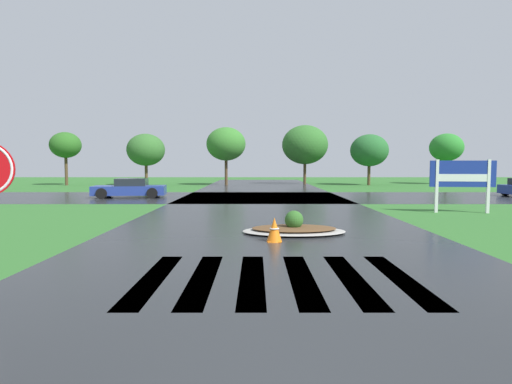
{
  "coord_description": "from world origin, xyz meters",
  "views": [
    {
      "loc": [
        -0.38,
        -3.18,
        2.09
      ],
      "look_at": [
        -0.42,
        9.46,
        1.22
      ],
      "focal_mm": 29.2,
      "sensor_mm": 36.0,
      "label": 1
    }
  ],
  "objects_px": {
    "median_island": "(295,229)",
    "traffic_cone": "(276,230)",
    "car_dark_suv": "(132,189)",
    "estate_billboard": "(464,177)"
  },
  "relations": [
    {
      "from": "median_island",
      "to": "traffic_cone",
      "type": "height_order",
      "value": "median_island"
    },
    {
      "from": "estate_billboard",
      "to": "car_dark_suv",
      "type": "relative_size",
      "value": 0.59
    },
    {
      "from": "median_island",
      "to": "car_dark_suv",
      "type": "xyz_separation_m",
      "value": [
        -8.87,
        13.07,
        0.41
      ]
    },
    {
      "from": "car_dark_suv",
      "to": "traffic_cone",
      "type": "bearing_deg",
      "value": 112.76
    },
    {
      "from": "median_island",
      "to": "traffic_cone",
      "type": "bearing_deg",
      "value": -115.07
    },
    {
      "from": "median_island",
      "to": "car_dark_suv",
      "type": "relative_size",
      "value": 0.69
    },
    {
      "from": "car_dark_suv",
      "to": "traffic_cone",
      "type": "height_order",
      "value": "car_dark_suv"
    },
    {
      "from": "median_island",
      "to": "car_dark_suv",
      "type": "distance_m",
      "value": 15.8
    },
    {
      "from": "car_dark_suv",
      "to": "traffic_cone",
      "type": "xyz_separation_m",
      "value": [
        8.22,
        -14.46,
        -0.23
      ]
    },
    {
      "from": "median_island",
      "to": "traffic_cone",
      "type": "distance_m",
      "value": 1.55
    }
  ]
}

